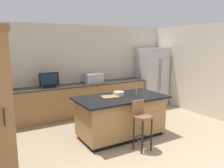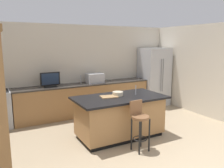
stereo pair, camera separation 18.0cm
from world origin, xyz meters
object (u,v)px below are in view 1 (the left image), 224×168
Objects in this scene: refrigerator at (152,76)px; tv_monitor at (49,81)px; microwave at (94,78)px; kitchen_island at (121,116)px; bar_stool_center at (142,121)px; fruit_bowl at (119,94)px; cutting_board at (110,97)px.

tv_monitor is at bearing 179.45° from refrigerator.
tv_monitor reaches higher than microwave.
kitchen_island is 2.02m from microwave.
bar_stool_center is (-2.42, -2.58, -0.37)m from refrigerator.
microwave is (-2.15, 0.09, 0.09)m from refrigerator.
refrigerator is 2.96m from fruit_bowl.
microwave is at bearing 2.22° from tv_monitor.
microwave is 1.82m from fruit_bowl.
bar_stool_center reaches higher than cutting_board.
tv_monitor is (-1.34, -0.05, 0.05)m from microwave.
refrigerator reaches higher than fruit_bowl.
kitchen_island is 2.24m from tv_monitor.
fruit_bowl reaches higher than bar_stool_center.
tv_monitor is (-1.08, 1.86, 0.63)m from kitchen_island.
kitchen_island is at bearing -142.89° from refrigerator.
refrigerator is 3.56m from bar_stool_center.
refrigerator reaches higher than tv_monitor.
tv_monitor reaches higher than cutting_board.
refrigerator is 4.02× the size of microwave.
refrigerator is at bearing -2.27° from microwave.
kitchen_island is at bearing -59.97° from tv_monitor.
microwave reaches higher than fruit_bowl.
microwave reaches higher than bar_stool_center.
tv_monitor is at bearing 121.71° from fruit_bowl.
bar_stool_center is at bearing -67.68° from tv_monitor.
kitchen_island is 3.89× the size of tv_monitor.
bar_stool_center is 0.94m from cutting_board.
fruit_bowl is 0.67× the size of cutting_board.
refrigerator reaches higher than cutting_board.
microwave is 0.49× the size of bar_stool_center.
cutting_board is at bearing 100.58° from bar_stool_center.
tv_monitor is at bearing 107.70° from bar_stool_center.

